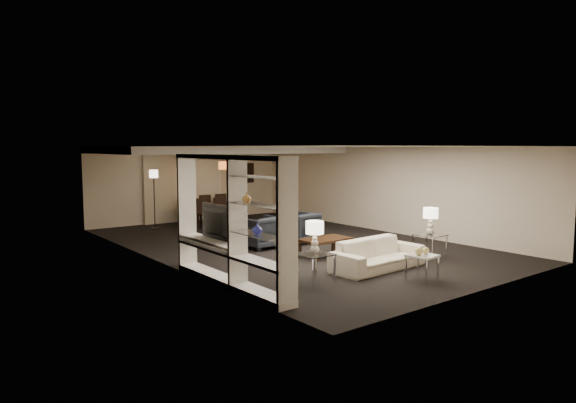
% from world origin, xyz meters
% --- Properties ---
extents(floor, '(11.00, 11.00, 0.00)m').
position_xyz_m(floor, '(0.00, 0.00, 0.00)').
color(floor, black).
rests_on(floor, ground).
extents(ceiling, '(7.00, 11.00, 0.02)m').
position_xyz_m(ceiling, '(0.00, 0.00, 2.50)').
color(ceiling, silver).
rests_on(ceiling, ground).
extents(wall_back, '(7.00, 0.02, 2.50)m').
position_xyz_m(wall_back, '(0.00, 5.50, 1.25)').
color(wall_back, beige).
rests_on(wall_back, ground).
extents(wall_front, '(7.00, 0.02, 2.50)m').
position_xyz_m(wall_front, '(0.00, -5.50, 1.25)').
color(wall_front, beige).
rests_on(wall_front, ground).
extents(wall_left, '(0.02, 11.00, 2.50)m').
position_xyz_m(wall_left, '(-3.50, 0.00, 1.25)').
color(wall_left, beige).
rests_on(wall_left, ground).
extents(wall_right, '(0.02, 11.00, 2.50)m').
position_xyz_m(wall_right, '(3.50, 0.00, 1.25)').
color(wall_right, beige).
rests_on(wall_right, ground).
extents(ceiling_soffit, '(7.00, 4.00, 0.20)m').
position_xyz_m(ceiling_soffit, '(0.00, 3.50, 2.40)').
color(ceiling_soffit, silver).
rests_on(ceiling_soffit, ceiling).
extents(curtains, '(1.50, 0.12, 2.40)m').
position_xyz_m(curtains, '(-0.90, 5.42, 1.20)').
color(curtains, beige).
rests_on(curtains, wall_back).
extents(door, '(0.90, 0.05, 2.10)m').
position_xyz_m(door, '(0.70, 5.47, 1.05)').
color(door, silver).
rests_on(door, wall_back).
extents(painting, '(0.95, 0.04, 0.65)m').
position_xyz_m(painting, '(2.10, 5.46, 1.55)').
color(painting, '#142D38').
rests_on(painting, wall_back).
extents(media_unit, '(0.38, 3.40, 2.35)m').
position_xyz_m(media_unit, '(-3.31, -2.60, 1.18)').
color(media_unit, white).
rests_on(media_unit, wall_left).
extents(pendant_light, '(0.52, 0.52, 0.24)m').
position_xyz_m(pendant_light, '(0.30, 3.50, 1.92)').
color(pendant_light, '#D8591E').
rests_on(pendant_light, ceiling_soffit).
extents(sofa, '(2.15, 0.93, 0.62)m').
position_xyz_m(sofa, '(-0.25, -3.32, 0.31)').
color(sofa, beige).
rests_on(sofa, floor).
extents(coffee_table, '(1.17, 0.70, 0.42)m').
position_xyz_m(coffee_table, '(-0.25, -1.72, 0.21)').
color(coffee_table, black).
rests_on(coffee_table, floor).
extents(armchair_left, '(0.86, 0.88, 0.79)m').
position_xyz_m(armchair_left, '(-0.85, -0.02, 0.39)').
color(armchair_left, black).
rests_on(armchair_left, floor).
extents(armchair_right, '(0.95, 0.97, 0.79)m').
position_xyz_m(armchair_right, '(0.35, -0.02, 0.39)').
color(armchair_right, black).
rests_on(armchair_right, floor).
extents(side_table_left, '(0.59, 0.59, 0.54)m').
position_xyz_m(side_table_left, '(-1.95, -3.32, 0.27)').
color(side_table_left, white).
rests_on(side_table_left, floor).
extents(side_table_right, '(0.60, 0.60, 0.54)m').
position_xyz_m(side_table_right, '(1.45, -3.32, 0.27)').
color(side_table_right, silver).
rests_on(side_table_right, floor).
extents(table_lamp_left, '(0.37, 0.37, 0.60)m').
position_xyz_m(table_lamp_left, '(-1.95, -3.32, 0.84)').
color(table_lamp_left, beige).
rests_on(table_lamp_left, side_table_left).
extents(table_lamp_right, '(0.34, 0.34, 0.60)m').
position_xyz_m(table_lamp_right, '(1.45, -3.32, 0.84)').
color(table_lamp_right, beige).
rests_on(table_lamp_right, side_table_right).
extents(marble_table, '(0.54, 0.54, 0.48)m').
position_xyz_m(marble_table, '(-0.25, -4.42, 0.24)').
color(marble_table, silver).
rests_on(marble_table, floor).
extents(gold_gourd_a, '(0.15, 0.15, 0.15)m').
position_xyz_m(gold_gourd_a, '(-0.35, -4.42, 0.56)').
color(gold_gourd_a, '#E4CE78').
rests_on(gold_gourd_a, marble_table).
extents(gold_gourd_b, '(0.14, 0.14, 0.14)m').
position_xyz_m(gold_gourd_b, '(-0.15, -4.42, 0.55)').
color(gold_gourd_b, '#D1BD6F').
rests_on(gold_gourd_b, marble_table).
extents(television, '(1.15, 0.15, 0.66)m').
position_xyz_m(television, '(-3.28, -1.94, 1.08)').
color(television, black).
rests_on(television, media_unit).
extents(vase_blue, '(0.17, 0.17, 0.18)m').
position_xyz_m(vase_blue, '(-3.31, -3.46, 1.15)').
color(vase_blue, '#232699').
rests_on(vase_blue, media_unit).
extents(vase_amber, '(0.15, 0.15, 0.16)m').
position_xyz_m(vase_amber, '(-3.31, -3.15, 1.64)').
color(vase_amber, '#CC8C44').
rests_on(vase_amber, media_unit).
extents(floor_speaker, '(0.15, 0.15, 1.19)m').
position_xyz_m(floor_speaker, '(-3.20, -0.60, 0.59)').
color(floor_speaker, black).
rests_on(floor_speaker, floor).
extents(dining_table, '(1.81, 1.06, 0.62)m').
position_xyz_m(dining_table, '(0.16, 4.21, 0.31)').
color(dining_table, black).
rests_on(dining_table, floor).
extents(chair_nl, '(0.48, 0.48, 0.92)m').
position_xyz_m(chair_nl, '(-0.44, 3.56, 0.46)').
color(chair_nl, black).
rests_on(chair_nl, floor).
extents(chair_nm, '(0.44, 0.44, 0.92)m').
position_xyz_m(chair_nm, '(0.16, 3.56, 0.46)').
color(chair_nm, black).
rests_on(chair_nm, floor).
extents(chair_nr, '(0.48, 0.48, 0.92)m').
position_xyz_m(chair_nr, '(0.76, 3.56, 0.46)').
color(chair_nr, black).
rests_on(chair_nr, floor).
extents(chair_fl, '(0.44, 0.44, 0.92)m').
position_xyz_m(chair_fl, '(-0.44, 4.86, 0.46)').
color(chair_fl, black).
rests_on(chair_fl, floor).
extents(chair_fm, '(0.45, 0.45, 0.92)m').
position_xyz_m(chair_fm, '(0.16, 4.86, 0.46)').
color(chair_fm, black).
rests_on(chair_fm, floor).
extents(chair_fr, '(0.47, 0.47, 0.92)m').
position_xyz_m(chair_fr, '(0.76, 4.86, 0.46)').
color(chair_fr, black).
rests_on(chair_fr, floor).
extents(floor_lamp, '(0.30, 0.30, 1.80)m').
position_xyz_m(floor_lamp, '(-1.70, 4.47, 0.90)').
color(floor_lamp, black).
rests_on(floor_lamp, floor).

